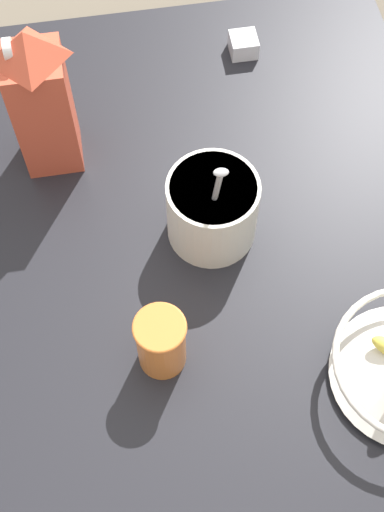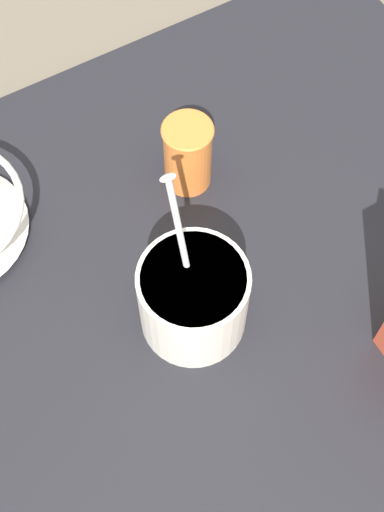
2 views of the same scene
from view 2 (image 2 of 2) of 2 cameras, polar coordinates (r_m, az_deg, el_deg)
ground_plane at (r=0.98m, az=4.76°, el=-3.89°), size 6.00×6.00×0.00m
countertop at (r=0.96m, az=4.83°, el=-3.48°), size 0.96×0.96×0.03m
yogurt_tub at (r=0.87m, az=0.10°, el=-3.28°), size 0.14×0.14×0.25m
drinking_cup at (r=0.99m, az=-0.34°, el=8.21°), size 0.07×0.07×0.11m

